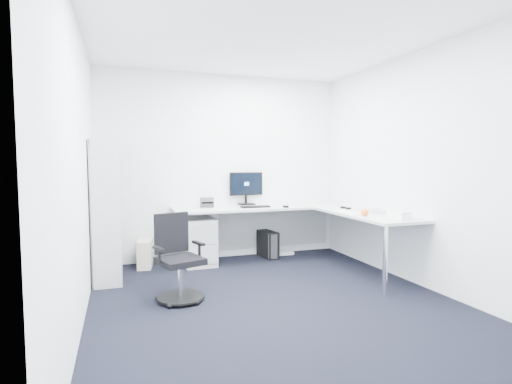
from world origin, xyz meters
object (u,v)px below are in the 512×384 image
object	(u,v)px
bookshelf	(107,211)
task_chair	(180,258)
laptop	(376,201)
l_desk	(275,237)
monitor	(246,188)

from	to	relation	value
bookshelf	task_chair	bearing A→B (deg)	-55.98
task_chair	laptop	distance (m)	2.63
bookshelf	laptop	distance (m)	3.38
l_desk	monitor	bearing A→B (deg)	109.05
l_desk	task_chair	world-z (taller)	task_chair
task_chair	monitor	world-z (taller)	monitor
monitor	laptop	bearing A→B (deg)	-49.73
task_chair	monitor	size ratio (longest dim) A/B	1.70
l_desk	laptop	size ratio (longest dim) A/B	7.21
bookshelf	l_desk	bearing A→B (deg)	-1.32
monitor	l_desk	bearing A→B (deg)	-75.60
l_desk	bookshelf	world-z (taller)	bookshelf
l_desk	bookshelf	distance (m)	2.22
laptop	monitor	bearing A→B (deg)	146.20
task_chair	monitor	distance (m)	2.14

